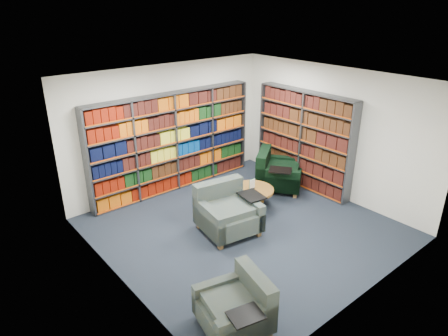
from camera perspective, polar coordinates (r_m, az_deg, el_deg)
room_shell at (r=7.09m, az=3.10°, el=1.14°), size 5.02×5.02×2.82m
bookshelf_back at (r=8.94m, az=-7.17°, el=3.65°), size 4.00×0.28×2.20m
bookshelf_right at (r=9.20m, az=11.30°, el=3.93°), size 0.28×2.50×2.20m
chair_teal_left at (r=7.50m, az=0.28°, el=-6.35°), size 1.25×1.14×0.90m
chair_green_right at (r=9.20m, az=7.35°, el=-0.77°), size 1.36×1.36×0.89m
chair_teal_front at (r=5.56m, az=2.15°, el=-19.24°), size 1.01×1.08×0.76m
coffee_table at (r=8.30m, az=4.03°, el=-3.52°), size 0.90×0.90×0.63m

